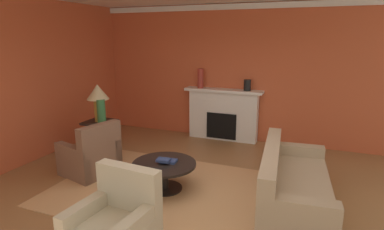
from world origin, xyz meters
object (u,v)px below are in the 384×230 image
(vase_mantel_right, at_px, (247,85))
(side_table, at_px, (101,135))
(sofa, at_px, (292,187))
(vase_on_side_table, at_px, (101,112))
(armchair_near_window, at_px, (91,157))
(vase_mantel_left, at_px, (200,78))
(armchair_facing_fireplace, at_px, (115,230))
(coffee_table, at_px, (164,170))
(table_lamp, at_px, (98,96))
(fireplace, at_px, (223,116))

(vase_mantel_right, bearing_deg, side_table, -144.92)
(sofa, bearing_deg, vase_on_side_table, 170.29)
(side_table, bearing_deg, armchair_near_window, -62.57)
(sofa, bearing_deg, armchair_near_window, -177.80)
(vase_mantel_left, bearing_deg, side_table, -129.38)
(armchair_facing_fireplace, bearing_deg, vase_on_side_table, 129.11)
(armchair_facing_fireplace, relative_size, coffee_table, 0.95)
(armchair_near_window, xyz_separation_m, vase_mantel_left, (1.04, 2.70, 1.11))
(sofa, bearing_deg, vase_mantel_right, 115.45)
(coffee_table, xyz_separation_m, vase_mantel_left, (-0.42, 2.76, 1.08))
(coffee_table, height_order, vase_mantel_right, vase_mantel_right)
(sofa, bearing_deg, table_lamp, 168.92)
(sofa, height_order, vase_mantel_left, vase_mantel_left)
(armchair_facing_fireplace, distance_m, table_lamp, 3.42)
(fireplace, relative_size, vase_mantel_left, 4.04)
(coffee_table, height_order, table_lamp, table_lamp)
(coffee_table, xyz_separation_m, table_lamp, (-1.92, 0.94, 0.89))
(side_table, xyz_separation_m, vase_mantel_right, (2.60, 1.82, 0.92))
(fireplace, height_order, vase_mantel_right, vase_mantel_right)
(fireplace, bearing_deg, coffee_table, -92.62)
(side_table, bearing_deg, table_lamp, 0.00)
(fireplace, distance_m, vase_on_side_table, 2.78)
(fireplace, distance_m, sofa, 3.18)
(coffee_table, relative_size, vase_mantel_left, 2.25)
(sofa, height_order, coffee_table, sofa)
(coffee_table, xyz_separation_m, vase_on_side_table, (-1.77, 0.82, 0.60))
(armchair_near_window, height_order, coffee_table, armchair_near_window)
(side_table, height_order, table_lamp, table_lamp)
(sofa, relative_size, side_table, 3.10)
(sofa, height_order, vase_on_side_table, vase_on_side_table)
(coffee_table, height_order, side_table, side_table)
(armchair_near_window, bearing_deg, coffee_table, -2.36)
(sofa, relative_size, armchair_near_window, 2.24)
(vase_mantel_right, bearing_deg, vase_on_side_table, -141.54)
(coffee_table, height_order, vase_on_side_table, vase_on_side_table)
(vase_mantel_left, relative_size, vase_on_side_table, 0.94)
(sofa, relative_size, coffee_table, 2.17)
(sofa, height_order, side_table, sofa)
(vase_on_side_table, bearing_deg, coffee_table, -24.82)
(armchair_near_window, bearing_deg, armchair_facing_fireplace, -44.99)
(coffee_table, relative_size, table_lamp, 1.33)
(side_table, xyz_separation_m, vase_on_side_table, (0.15, -0.12, 0.54))
(coffee_table, bearing_deg, vase_mantel_right, 76.19)
(vase_mantel_left, bearing_deg, armchair_near_window, -111.08)
(side_table, height_order, vase_mantel_right, vase_mantel_right)
(sofa, xyz_separation_m, vase_mantel_right, (-1.22, 2.57, 1.02))
(armchair_near_window, distance_m, vase_mantel_right, 3.59)
(coffee_table, xyz_separation_m, side_table, (-1.92, 0.94, 0.06))
(sofa, xyz_separation_m, coffee_table, (-1.90, -0.19, 0.04))
(fireplace, height_order, armchair_facing_fireplace, fireplace)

